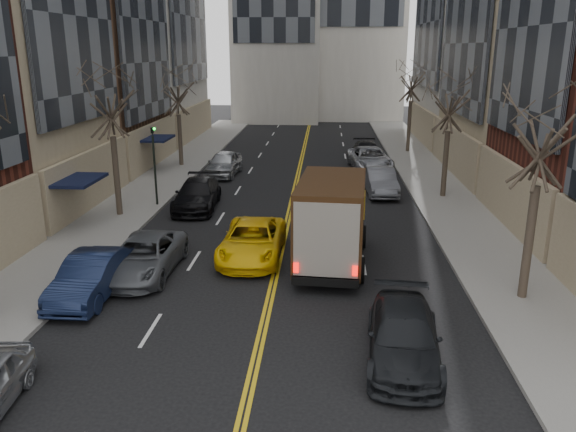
% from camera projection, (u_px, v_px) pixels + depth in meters
% --- Properties ---
extents(sidewalk_left, '(4.00, 66.00, 0.15)m').
position_uv_depth(sidewalk_left, '(155.00, 184.00, 36.03)').
color(sidewalk_left, slate).
rests_on(sidewalk_left, ground).
extents(sidewalk_right, '(4.00, 66.00, 0.15)m').
position_uv_depth(sidewalk_right, '(439.00, 189.00, 34.89)').
color(sidewalk_right, slate).
rests_on(sidewalk_right, ground).
extents(tree_lf_mid, '(3.20, 3.20, 8.91)m').
position_uv_depth(tree_lf_mid, '(109.00, 88.00, 27.45)').
color(tree_lf_mid, '#382D23').
rests_on(tree_lf_mid, sidewalk_left).
extents(tree_lf_far, '(3.20, 3.20, 8.12)m').
position_uv_depth(tree_lf_far, '(177.00, 84.00, 40.04)').
color(tree_lf_far, '#382D23').
rests_on(tree_lf_far, sidewalk_left).
extents(tree_rt_near, '(3.20, 3.20, 8.71)m').
position_uv_depth(tree_rt_near, '(545.00, 114.00, 17.78)').
color(tree_rt_near, '#382D23').
rests_on(tree_rt_near, sidewalk_right).
extents(tree_rt_mid, '(3.20, 3.20, 8.32)m').
position_uv_depth(tree_rt_mid, '(451.00, 91.00, 31.24)').
color(tree_rt_mid, '#382D23').
rests_on(tree_rt_mid, sidewalk_right).
extents(tree_rt_far, '(3.20, 3.20, 9.11)m').
position_uv_depth(tree_rt_far, '(412.00, 70.00, 45.41)').
color(tree_rt_far, '#382D23').
rests_on(tree_rt_far, sidewalk_right).
extents(traffic_signal, '(0.29, 0.26, 4.70)m').
position_uv_depth(traffic_signal, '(154.00, 157.00, 30.36)').
color(traffic_signal, black).
rests_on(traffic_signal, sidewalk_left).
extents(ups_truck, '(3.11, 6.80, 3.63)m').
position_uv_depth(ups_truck, '(332.00, 221.00, 22.44)').
color(ups_truck, black).
rests_on(ups_truck, ground).
extents(observer_sedan, '(2.41, 5.08, 1.43)m').
position_uv_depth(observer_sedan, '(403.00, 336.00, 15.72)').
color(observer_sedan, black).
rests_on(observer_sedan, ground).
extents(taxi, '(2.54, 5.42, 1.50)m').
position_uv_depth(taxi, '(252.00, 241.00, 23.42)').
color(taxi, yellow).
rests_on(taxi, ground).
extents(pedestrian, '(0.64, 0.74, 1.72)m').
position_uv_depth(pedestrian, '(324.00, 243.00, 22.80)').
color(pedestrian, black).
rests_on(pedestrian, ground).
extents(parked_lf_b, '(1.64, 4.63, 1.52)m').
position_uv_depth(parked_lf_b, '(91.00, 276.00, 19.71)').
color(parked_lf_b, '#101935').
rests_on(parked_lf_b, ground).
extents(parked_lf_c, '(2.49, 5.25, 1.45)m').
position_uv_depth(parked_lf_c, '(144.00, 256.00, 21.71)').
color(parked_lf_c, '#52555B').
rests_on(parked_lf_c, ground).
extents(parked_lf_d, '(2.46, 5.47, 1.56)m').
position_uv_depth(parked_lf_d, '(197.00, 195.00, 30.69)').
color(parked_lf_d, black).
rests_on(parked_lf_d, ground).
extents(parked_lf_e, '(2.22, 4.93, 1.64)m').
position_uv_depth(parked_lf_e, '(224.00, 163.00, 38.73)').
color(parked_lf_e, '#A4A7AB').
rests_on(parked_lf_e, ground).
extents(parked_rt_a, '(1.90, 4.81, 1.56)m').
position_uv_depth(parked_rt_a, '(380.00, 181.00, 33.75)').
color(parked_rt_a, '#55565D').
rests_on(parked_rt_a, ground).
extents(parked_rt_b, '(3.32, 6.08, 1.62)m').
position_uv_depth(parked_rt_b, '(370.00, 159.00, 40.42)').
color(parked_rt_b, '#B1B3B9').
rests_on(parked_rt_b, ground).
extents(parked_rt_c, '(2.24, 5.15, 1.48)m').
position_uv_depth(parked_rt_c, '(367.00, 152.00, 43.62)').
color(parked_rt_c, black).
rests_on(parked_rt_c, ground).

